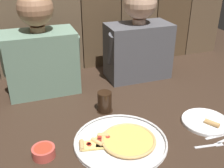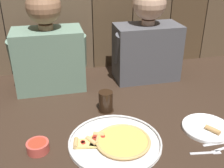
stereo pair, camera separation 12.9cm
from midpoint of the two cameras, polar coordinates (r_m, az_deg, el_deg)
name	(u,v)px [view 2 (the right image)]	position (r m, az deg, el deg)	size (l,w,h in m)	color
ground_plane	(120,127)	(1.31, 4.53, -9.00)	(3.20, 3.20, 0.00)	#332319
pizza_tray	(116,141)	(1.20, 4.08, -12.01)	(0.41, 0.41, 0.03)	silver
dinner_plate	(207,128)	(1.38, 21.85, -8.56)	(0.23, 0.23, 0.03)	white
drinking_glass	(106,102)	(1.40, 1.32, -3.77)	(0.08, 0.08, 0.11)	black
dipping_bowl	(38,146)	(1.18, -12.25, -12.76)	(0.09, 0.09, 0.04)	#CC4C42
table_fork	(207,153)	(1.24, 22.26, -13.29)	(0.13, 0.03, 0.01)	silver
table_knife	(220,143)	(1.32, 24.45, -11.33)	(0.16, 0.02, 0.01)	silver
diner_left	(48,46)	(1.58, -11.05, 7.80)	(0.43, 0.23, 0.58)	slate
diner_right	(147,38)	(1.71, 9.62, 9.54)	(0.43, 0.22, 0.58)	#4C4C51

